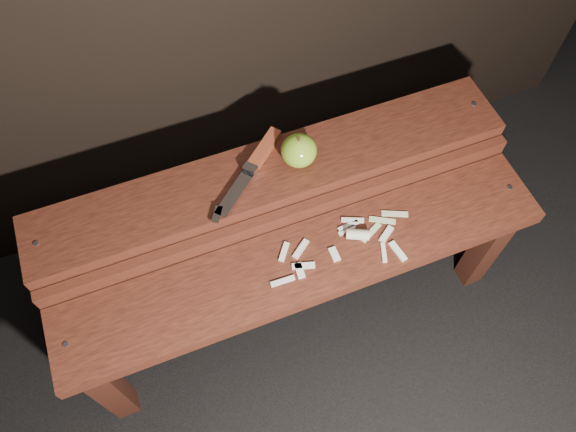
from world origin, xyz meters
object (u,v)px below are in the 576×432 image
object	(u,v)px
bench_front_tier	(306,276)
knife	(257,160)
bench_rear_tier	(273,190)
apple	(299,151)

from	to	relation	value
bench_front_tier	knife	size ratio (longest dim) A/B	5.06
bench_rear_tier	knife	distance (m)	0.11
bench_front_tier	bench_rear_tier	distance (m)	0.23
bench_rear_tier	apple	world-z (taller)	apple
bench_front_tier	knife	bearing A→B (deg)	95.75
bench_front_tier	apple	bearing A→B (deg)	73.09
apple	knife	bearing A→B (deg)	163.24
bench_front_tier	bench_rear_tier	xyz separation A→B (m)	(0.00, 0.23, 0.06)
bench_front_tier	bench_rear_tier	world-z (taller)	bench_rear_tier
apple	bench_rear_tier	bearing A→B (deg)	-176.48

